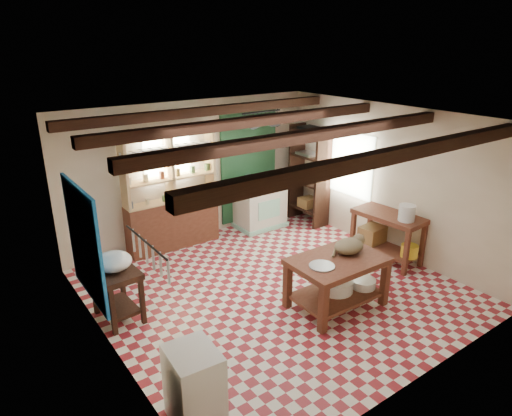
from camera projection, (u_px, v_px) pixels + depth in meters
floor at (274, 290)px, 7.01m from camera, size 5.00×5.00×0.02m
ceiling at (277, 119)px, 6.10m from camera, size 5.00×5.00×0.02m
wall_back at (193, 171)px, 8.46m from camera, size 5.00×0.04×2.60m
wall_front at (427, 280)px, 4.65m from camera, size 5.00×0.04×2.60m
wall_left at (103, 255)px, 5.19m from camera, size 0.04×5.00×2.60m
wall_right at (389, 180)px, 7.92m from camera, size 0.04×5.00×2.60m
ceiling_beams at (277, 128)px, 6.14m from camera, size 5.00×3.80×0.15m
blue_wall_patch at (84, 243)px, 5.96m from camera, size 0.04×1.40×1.60m
green_wall_patch at (249, 164)px, 9.14m from camera, size 1.30×0.04×2.30m
window_back at (167, 154)px, 8.03m from camera, size 0.90×0.02×0.80m
window_right at (346, 163)px, 8.64m from camera, size 0.02×1.30×1.20m
utensil_rail at (147, 254)px, 4.14m from camera, size 0.06×0.90×0.28m
pot_rack at (261, 121)px, 8.49m from camera, size 0.86×0.12×0.36m
shelving_unit at (171, 190)px, 8.08m from camera, size 1.70×0.34×2.20m
tall_rack at (309, 175)px, 9.28m from camera, size 0.40×0.86×2.00m
work_table at (336, 282)px, 6.46m from camera, size 1.34×0.91×0.75m
stove at (260, 205)px, 9.19m from camera, size 0.95×0.64×0.93m
prep_table at (118, 294)px, 6.16m from camera, size 0.55×0.77×0.75m
white_cabinet at (194, 387)px, 4.46m from camera, size 0.50×0.58×0.83m
right_counter at (387, 237)px, 7.81m from camera, size 0.68×1.23×0.85m
cat at (349, 246)px, 6.46m from camera, size 0.51×0.42×0.21m
steel_tray at (322, 266)px, 6.10m from camera, size 0.35×0.35×0.02m
basin_large at (336, 285)px, 6.55m from camera, size 0.49×0.49×0.17m
basin_small at (363, 283)px, 6.66m from camera, size 0.37×0.37×0.13m
kettle_left at (250, 180)px, 8.86m from camera, size 0.18×0.18×0.20m
kettle_right at (264, 178)px, 9.05m from camera, size 0.15×0.15×0.18m
enamel_bowl at (114, 261)px, 5.99m from camera, size 0.51×0.51×0.24m
white_bucket at (407, 213)px, 7.33m from camera, size 0.28×0.28×0.26m
wicker_basket at (372, 234)px, 8.04m from camera, size 0.44×0.37×0.29m
yellow_tub at (409, 251)px, 7.52m from camera, size 0.30×0.30×0.20m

